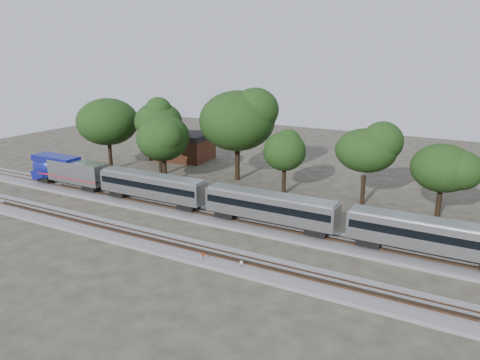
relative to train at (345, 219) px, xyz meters
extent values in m
plane|color=#383328|center=(-12.58, -6.00, -3.11)|extent=(160.00, 160.00, 0.00)
cube|color=slate|center=(-12.58, 0.00, -2.91)|extent=(160.00, 5.00, 0.40)
cube|color=brown|center=(-12.58, -0.72, -2.46)|extent=(160.00, 0.08, 0.15)
cube|color=brown|center=(-12.58, 0.72, -2.46)|extent=(160.00, 0.08, 0.15)
cube|color=slate|center=(-12.58, -10.00, -2.91)|extent=(160.00, 5.00, 0.40)
cube|color=brown|center=(-12.58, -10.72, -2.46)|extent=(160.00, 0.08, 0.15)
cube|color=brown|center=(-12.58, -9.28, -2.46)|extent=(160.00, 0.08, 0.15)
cube|color=#A9ABB0|center=(-41.81, 0.00, 0.07)|extent=(10.18, 2.88, 3.17)
ellipsoid|color=navy|center=(-49.11, 0.00, -0.17)|extent=(5.19, 3.00, 4.42)
cube|color=navy|center=(-46.51, 0.00, 1.56)|extent=(8.17, 2.82, 0.96)
cube|color=black|center=(-48.63, 0.00, 0.79)|extent=(0.43, 2.21, 1.26)
cube|color=maroon|center=(-42.96, 0.00, -0.75)|extent=(12.49, 2.92, 0.17)
cube|color=black|center=(-48.96, 0.00, -1.95)|extent=(2.50, 2.11, 0.86)
cube|color=black|center=(-38.88, 0.00, -1.95)|extent=(2.50, 2.11, 0.86)
cube|color=#A9ABB0|center=(-27.27, 0.00, -0.07)|extent=(16.72, 2.88, 2.88)
cube|color=black|center=(-27.27, 0.00, 0.21)|extent=(16.14, 2.93, 0.86)
cube|color=gray|center=(-27.27, 0.00, 1.41)|extent=(16.33, 2.31, 0.34)
cube|color=black|center=(-33.32, 0.00, -1.95)|extent=(2.50, 2.11, 0.86)
cube|color=black|center=(-21.21, 0.00, -1.95)|extent=(2.50, 2.11, 0.86)
cube|color=#A9ABB0|center=(-9.17, 0.00, -0.07)|extent=(16.72, 2.88, 2.88)
cube|color=black|center=(-9.17, 0.00, 0.21)|extent=(16.14, 2.93, 0.86)
cube|color=gray|center=(-9.17, 0.00, 1.41)|extent=(16.33, 2.31, 0.34)
cube|color=black|center=(-15.23, 0.00, -1.95)|extent=(2.50, 2.11, 0.86)
cube|color=black|center=(-3.12, 0.00, -1.95)|extent=(2.50, 2.11, 0.86)
cube|color=#A9ABB0|center=(8.92, 0.00, -0.07)|extent=(16.72, 2.88, 2.88)
cube|color=black|center=(8.92, 0.00, 0.21)|extent=(16.14, 2.93, 0.86)
cube|color=gray|center=(8.92, 0.00, 1.41)|extent=(16.33, 2.31, 0.34)
cube|color=black|center=(2.87, 0.00, -1.95)|extent=(2.50, 2.11, 0.86)
cylinder|color=#512D19|center=(-11.15, -11.67, -2.60)|extent=(0.07, 0.07, 1.03)
cylinder|color=#AB1C0C|center=(-11.15, -11.67, -2.14)|extent=(0.37, 0.08, 0.37)
cylinder|color=#512D19|center=(-6.89, -11.26, -2.60)|extent=(0.07, 0.07, 1.02)
cylinder|color=silver|center=(-6.89, -11.26, -2.15)|extent=(0.36, 0.10, 0.36)
cube|color=#512D19|center=(-7.87, -11.44, -2.96)|extent=(0.53, 0.36, 0.30)
cube|color=brown|center=(-40.73, 25.57, -0.93)|extent=(11.53, 8.55, 4.37)
cube|color=black|center=(-40.73, 25.57, 1.75)|extent=(11.75, 8.76, 0.98)
cylinder|color=black|center=(-47.28, 12.46, -0.74)|extent=(0.70, 0.70, 4.73)
ellipsoid|color=#173411|center=(-47.28, 12.46, 5.68)|extent=(8.92, 8.92, 7.58)
cylinder|color=black|center=(-36.92, 13.83, -0.59)|extent=(0.70, 0.70, 5.04)
ellipsoid|color=#173411|center=(-36.92, 13.83, 6.25)|extent=(9.50, 9.50, 8.08)
cylinder|color=black|center=(-33.03, 10.09, -1.07)|extent=(0.70, 0.70, 4.07)
ellipsoid|color=#173411|center=(-33.03, 10.09, 4.46)|extent=(7.68, 7.68, 6.53)
cylinder|color=black|center=(-23.76, 17.73, -0.42)|extent=(0.70, 0.70, 5.38)
ellipsoid|color=#173411|center=(-23.76, 17.73, 6.89)|extent=(10.15, 10.15, 8.63)
cylinder|color=black|center=(-13.78, 14.38, -1.33)|extent=(0.70, 0.70, 3.55)
ellipsoid|color=#173411|center=(-13.78, 14.38, 3.49)|extent=(6.70, 6.70, 5.70)
cylinder|color=black|center=(-1.95, 15.06, -1.00)|extent=(0.70, 0.70, 4.23)
ellipsoid|color=#173411|center=(-1.95, 15.06, 4.74)|extent=(7.97, 7.97, 6.78)
cylinder|color=black|center=(8.20, 13.10, -1.21)|extent=(0.70, 0.70, 3.80)
ellipsoid|color=#173411|center=(8.20, 13.10, 3.95)|extent=(7.17, 7.17, 6.10)
camera|label=1|loc=(13.62, -48.22, 18.34)|focal=35.00mm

